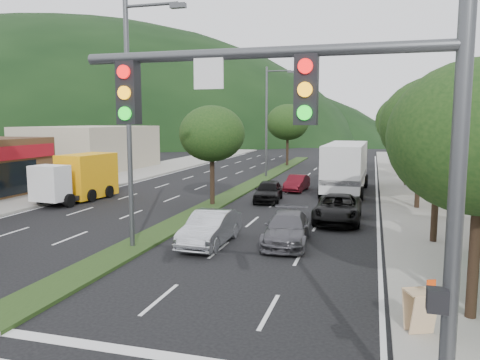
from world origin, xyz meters
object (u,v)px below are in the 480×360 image
(tree_r_e, at_px, (401,124))
(box_truck, at_px, (80,179))
(car_queue_a, at_px, (268,191))
(motorhome, at_px, (346,166))
(sedan_silver, at_px, (210,228))
(a_frame_sign, at_px, (420,308))
(tree_r_b, at_px, (439,125))
(streetlight_mid, at_px, (269,116))
(car_queue_c, at_px, (297,183))
(tree_r_c, at_px, (420,129))
(tree_r_d, at_px, (408,121))
(tree_med_near, at_px, (212,134))
(streetlight_near, at_px, (133,112))
(tree_med_far, at_px, (288,122))
(traffic_signal, at_px, (347,160))
(car_queue_b, at_px, (287,228))
(car_queue_d, at_px, (338,208))

(tree_r_e, distance_m, box_truck, 30.96)
(car_queue_a, xyz_separation_m, motorhome, (4.56, 5.47, 1.22))
(tree_r_e, distance_m, sedan_silver, 32.18)
(tree_r_e, relative_size, a_frame_sign, 4.84)
(tree_r_e, height_order, motorhome, tree_r_e)
(tree_r_b, height_order, box_truck, tree_r_b)
(streetlight_mid, distance_m, car_queue_a, 13.72)
(tree_r_e, xyz_separation_m, car_queue_c, (-7.95, -14.52, -4.30))
(a_frame_sign, bearing_deg, tree_r_c, 62.25)
(streetlight_mid, height_order, box_truck, streetlight_mid)
(box_truck, bearing_deg, car_queue_c, -143.41)
(streetlight_mid, xyz_separation_m, a_frame_sign, (10.42, -30.29, -4.82))
(tree_r_d, relative_size, car_queue_a, 1.78)
(sedan_silver, xyz_separation_m, car_queue_c, (1.16, 16.07, -0.12))
(tree_med_near, xyz_separation_m, motorhome, (7.54, 7.96, -2.53))
(streetlight_near, bearing_deg, sedan_silver, 27.83)
(tree_r_e, relative_size, tree_med_near, 1.11)
(tree_med_near, height_order, motorhome, tree_med_near)
(streetlight_mid, bearing_deg, tree_r_c, -47.78)
(tree_r_c, distance_m, tree_r_d, 10.01)
(box_truck, bearing_deg, tree_med_far, -103.58)
(tree_med_far, distance_m, a_frame_sign, 42.84)
(tree_med_near, bearing_deg, traffic_signal, -65.20)
(car_queue_b, xyz_separation_m, a_frame_sign, (4.63, -7.77, 0.11))
(tree_r_e, relative_size, tree_med_far, 0.97)
(motorhome, bearing_deg, tree_r_e, 74.00)
(traffic_signal, relative_size, car_queue_a, 1.74)
(car_queue_c, height_order, car_queue_d, car_queue_d)
(streetlight_near, distance_m, car_queue_d, 11.70)
(car_queue_c, distance_m, box_truck, 15.31)
(tree_r_d, height_order, streetlight_near, streetlight_near)
(car_queue_a, relative_size, car_queue_b, 0.89)
(tree_r_d, height_order, tree_r_e, tree_r_d)
(tree_r_d, bearing_deg, tree_med_far, 130.60)
(tree_med_far, height_order, car_queue_a, tree_med_far)
(tree_r_d, distance_m, tree_med_far, 18.44)
(tree_r_d, relative_size, a_frame_sign, 5.17)
(tree_r_b, distance_m, streetlight_near, 12.47)
(traffic_signal, xyz_separation_m, car_queue_a, (-6.05, 22.02, -3.96))
(car_queue_c, bearing_deg, car_queue_b, -77.97)
(motorhome, bearing_deg, car_queue_d, -87.14)
(tree_r_c, relative_size, tree_med_far, 0.93)
(car_queue_c, xyz_separation_m, a_frame_sign, (6.57, -22.77, 0.17))
(tree_r_e, relative_size, car_queue_a, 1.67)
(tree_r_d, bearing_deg, car_queue_d, -106.27)
(car_queue_b, bearing_deg, tree_med_far, 95.99)
(tree_r_d, bearing_deg, motorhome, -137.81)
(sedan_silver, xyz_separation_m, car_queue_d, (4.87, 6.07, -0.01))
(a_frame_sign, bearing_deg, streetlight_near, 129.90)
(tree_r_b, xyz_separation_m, tree_med_near, (-12.00, 6.00, -0.61))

